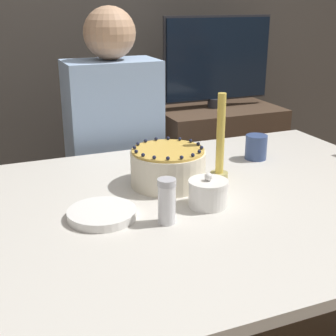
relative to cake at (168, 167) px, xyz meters
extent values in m
cube|color=#4C4742|center=(0.08, 1.25, 0.51)|extent=(8.00, 0.05, 2.60)
cube|color=beige|center=(0.08, -0.15, -0.08)|extent=(1.50, 1.13, 0.03)
cylinder|color=beige|center=(0.76, 0.35, -0.44)|extent=(0.07, 0.07, 0.70)
cylinder|color=#EFE5CC|center=(0.00, 0.00, 0.00)|extent=(0.25, 0.25, 0.11)
cylinder|color=gold|center=(0.00, 0.00, 0.06)|extent=(0.24, 0.24, 0.01)
sphere|color=#191E3D|center=(0.11, 0.00, 0.07)|extent=(0.01, 0.01, 0.01)
sphere|color=#191E3D|center=(0.10, 0.04, 0.07)|extent=(0.01, 0.01, 0.01)
sphere|color=#191E3D|center=(0.08, 0.08, 0.07)|extent=(0.01, 0.01, 0.01)
sphere|color=#191E3D|center=(0.04, 0.10, 0.07)|extent=(0.01, 0.01, 0.01)
sphere|color=#191E3D|center=(0.00, 0.11, 0.07)|extent=(0.01, 0.01, 0.01)
sphere|color=#191E3D|center=(-0.04, 0.10, 0.07)|extent=(0.01, 0.01, 0.01)
sphere|color=#191E3D|center=(-0.08, 0.08, 0.07)|extent=(0.01, 0.01, 0.01)
sphere|color=#191E3D|center=(-0.10, 0.04, 0.07)|extent=(0.01, 0.01, 0.01)
sphere|color=#191E3D|center=(-0.11, 0.00, 0.07)|extent=(0.01, 0.01, 0.01)
sphere|color=#191E3D|center=(-0.10, -0.04, 0.07)|extent=(0.01, 0.01, 0.01)
sphere|color=#191E3D|center=(-0.08, -0.08, 0.07)|extent=(0.01, 0.01, 0.01)
sphere|color=#191E3D|center=(-0.04, -0.10, 0.07)|extent=(0.01, 0.01, 0.01)
sphere|color=#191E3D|center=(0.00, -0.11, 0.07)|extent=(0.01, 0.01, 0.01)
sphere|color=#191E3D|center=(0.04, -0.10, 0.07)|extent=(0.01, 0.01, 0.01)
sphere|color=#191E3D|center=(0.08, -0.08, 0.07)|extent=(0.01, 0.01, 0.01)
sphere|color=#191E3D|center=(0.10, -0.04, 0.07)|extent=(0.01, 0.01, 0.01)
cylinder|color=white|center=(0.04, -0.21, -0.03)|extent=(0.11, 0.11, 0.07)
cylinder|color=white|center=(0.04, -0.21, 0.01)|extent=(0.12, 0.12, 0.01)
sphere|color=white|center=(0.04, -0.21, 0.03)|extent=(0.02, 0.02, 0.02)
cylinder|color=white|center=(-0.11, -0.26, -0.01)|extent=(0.05, 0.05, 0.11)
cylinder|color=silver|center=(-0.11, -0.26, 0.06)|extent=(0.05, 0.05, 0.02)
cylinder|color=white|center=(-0.27, -0.17, -0.06)|extent=(0.20, 0.20, 0.01)
cylinder|color=white|center=(-0.27, -0.17, -0.05)|extent=(0.20, 0.20, 0.01)
cylinder|color=white|center=(-0.27, -0.17, -0.04)|extent=(0.20, 0.20, 0.01)
cylinder|color=tan|center=(0.19, -0.01, -0.05)|extent=(0.06, 0.06, 0.02)
cylinder|color=gold|center=(0.19, -0.01, 0.09)|extent=(0.03, 0.03, 0.27)
cylinder|color=#384C7F|center=(0.41, 0.12, -0.01)|extent=(0.08, 0.08, 0.09)
cube|color=#473D33|center=(-0.01, 0.61, -0.56)|extent=(0.34, 0.34, 0.45)
cube|color=#99B7E0|center=(-0.01, 0.61, -0.03)|extent=(0.40, 0.24, 0.62)
sphere|color=tan|center=(-0.01, 0.61, 0.39)|extent=(0.22, 0.22, 0.22)
cube|color=#4C3828|center=(0.69, 0.96, -0.42)|extent=(0.68, 0.48, 0.73)
cylinder|color=#2D2D33|center=(0.69, 0.96, -0.03)|extent=(0.10, 0.10, 0.05)
cube|color=#2D2D33|center=(0.69, 0.97, 0.21)|extent=(0.64, 0.02, 0.46)
cube|color=black|center=(0.69, 0.96, 0.21)|extent=(0.61, 0.03, 0.43)
camera|label=1|loc=(-0.55, -1.34, 0.52)|focal=50.00mm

